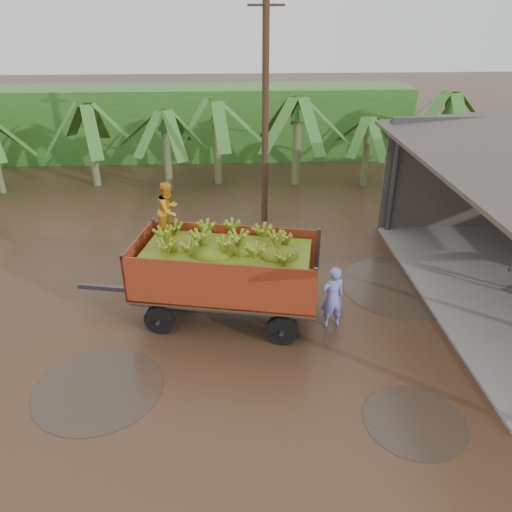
% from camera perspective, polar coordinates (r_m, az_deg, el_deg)
% --- Properties ---
extents(ground, '(100.00, 100.00, 0.00)m').
position_cam_1_polar(ground, '(13.10, -0.91, -7.94)').
color(ground, black).
rests_on(ground, ground).
extents(hedge_north, '(22.00, 3.00, 3.60)m').
position_cam_1_polar(hedge_north, '(27.36, -6.56, 14.95)').
color(hedge_north, '#2D661E').
rests_on(hedge_north, ground).
extents(banana_trailer, '(6.60, 3.14, 3.62)m').
position_cam_1_polar(banana_trailer, '(12.77, -3.46, -1.53)').
color(banana_trailer, red).
rests_on(banana_trailer, ground).
extents(man_blue, '(0.70, 0.55, 1.69)m').
position_cam_1_polar(man_blue, '(12.81, 8.74, -4.66)').
color(man_blue, '#7D83E5').
rests_on(man_blue, ground).
extents(utility_pole, '(1.20, 0.24, 8.00)m').
position_cam_1_polar(utility_pole, '(17.99, 1.07, 16.05)').
color(utility_pole, '#47301E').
rests_on(utility_pole, ground).
extents(banana_plants, '(24.86, 20.81, 4.05)m').
position_cam_1_polar(banana_plants, '(20.10, -9.04, 10.29)').
color(banana_plants, '#2D661E').
rests_on(banana_plants, ground).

